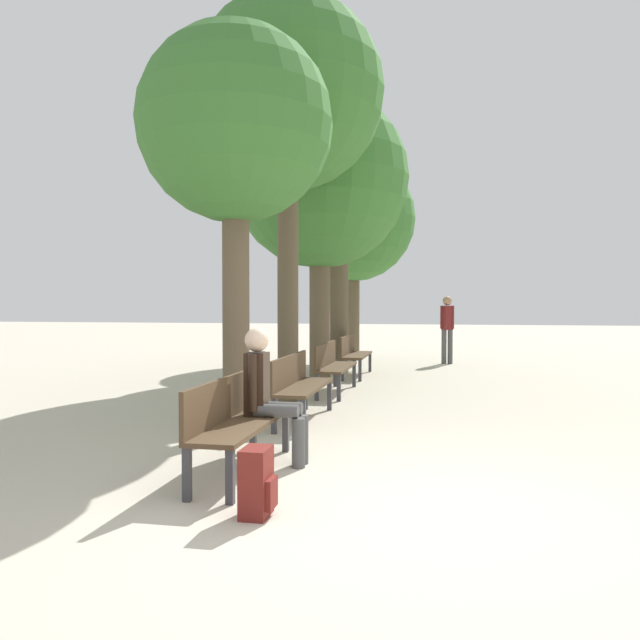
% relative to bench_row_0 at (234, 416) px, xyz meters
% --- Properties ---
extents(ground_plane, '(80.00, 80.00, 0.00)m').
position_rel_bench_row_0_xyz_m(ground_plane, '(1.55, -0.70, -0.51)').
color(ground_plane, beige).
extents(bench_row_0, '(0.44, 1.78, 0.84)m').
position_rel_bench_row_0_xyz_m(bench_row_0, '(0.00, 0.00, 0.00)').
color(bench_row_0, '#4C3823').
rests_on(bench_row_0, ground_plane).
extents(bench_row_1, '(0.44, 1.78, 0.84)m').
position_rel_bench_row_0_xyz_m(bench_row_1, '(0.00, 2.49, 0.00)').
color(bench_row_1, '#4C3823').
rests_on(bench_row_1, ground_plane).
extents(bench_row_2, '(0.44, 1.78, 0.84)m').
position_rel_bench_row_0_xyz_m(bench_row_2, '(0.00, 4.99, 0.00)').
color(bench_row_2, '#4C3823').
rests_on(bench_row_2, ground_plane).
extents(bench_row_3, '(0.44, 1.78, 0.84)m').
position_rel_bench_row_0_xyz_m(bench_row_3, '(0.00, 7.48, 0.00)').
color(bench_row_3, '#4C3823').
rests_on(bench_row_3, ground_plane).
extents(tree_row_0, '(2.24, 2.24, 4.68)m').
position_rel_bench_row_0_xyz_m(tree_row_0, '(-0.52, 1.59, 3.00)').
color(tree_row_0, brown).
rests_on(tree_row_0, ground_plane).
extents(tree_row_1, '(2.96, 2.96, 6.19)m').
position_rel_bench_row_0_xyz_m(tree_row_1, '(-0.52, 4.05, 4.17)').
color(tree_row_1, brown).
rests_on(tree_row_1, ground_plane).
extents(tree_row_2, '(3.42, 3.42, 5.62)m').
position_rel_bench_row_0_xyz_m(tree_row_2, '(-0.52, 6.59, 3.37)').
color(tree_row_2, brown).
rests_on(tree_row_2, ground_plane).
extents(tree_row_3, '(2.36, 2.36, 5.20)m').
position_rel_bench_row_0_xyz_m(tree_row_3, '(-0.52, 8.56, 3.36)').
color(tree_row_3, brown).
rests_on(tree_row_3, ground_plane).
extents(tree_row_4, '(3.28, 3.28, 5.36)m').
position_rel_bench_row_0_xyz_m(tree_row_4, '(-0.52, 11.05, 3.19)').
color(tree_row_4, brown).
rests_on(tree_row_4, ground_plane).
extents(person_seated, '(0.59, 0.34, 1.28)m').
position_rel_bench_row_0_xyz_m(person_seated, '(0.22, 0.34, 0.18)').
color(person_seated, '#4C4C4C').
rests_on(person_seated, ground_plane).
extents(backpack, '(0.23, 0.28, 0.49)m').
position_rel_bench_row_0_xyz_m(backpack, '(0.53, -1.06, -0.27)').
color(backpack, maroon).
rests_on(backpack, ground_plane).
extents(pedestrian_near, '(0.34, 0.29, 1.68)m').
position_rel_bench_row_0_xyz_m(pedestrian_near, '(1.93, 10.52, 0.46)').
color(pedestrian_near, '#4C4C4C').
rests_on(pedestrian_near, ground_plane).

